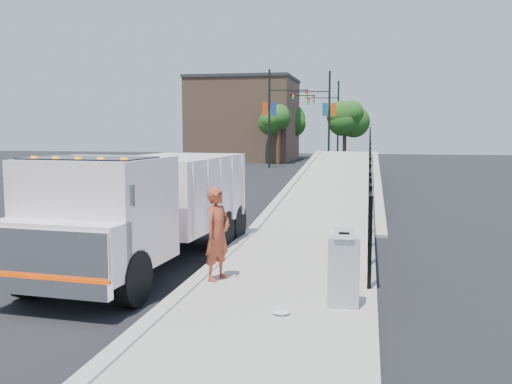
# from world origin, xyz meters

# --- Properties ---
(ground) EXTENTS (120.00, 120.00, 0.00)m
(ground) POSITION_xyz_m (0.00, 0.00, 0.00)
(ground) COLOR black
(ground) RESTS_ON ground
(sidewalk) EXTENTS (3.55, 12.00, 0.12)m
(sidewalk) POSITION_xyz_m (1.93, -2.00, 0.06)
(sidewalk) COLOR #9E998E
(sidewalk) RESTS_ON ground
(curb) EXTENTS (0.30, 12.00, 0.16)m
(curb) POSITION_xyz_m (0.00, -2.00, 0.08)
(curb) COLOR #ADAAA3
(curb) RESTS_ON ground
(ramp) EXTENTS (3.95, 24.06, 3.19)m
(ramp) POSITION_xyz_m (2.12, 16.00, 0.00)
(ramp) COLOR #9E998E
(ramp) RESTS_ON ground
(iron_fence) EXTENTS (0.10, 28.00, 1.80)m
(iron_fence) POSITION_xyz_m (3.55, 12.00, 0.90)
(iron_fence) COLOR black
(iron_fence) RESTS_ON ground
(truck) EXTENTS (3.16, 8.18, 2.75)m
(truck) POSITION_xyz_m (-1.63, -0.79, 1.54)
(truck) COLOR black
(truck) RESTS_ON ground
(worker) EXTENTS (0.70, 0.83, 1.94)m
(worker) POSITION_xyz_m (0.44, -1.92, 1.09)
(worker) COLOR #973D24
(worker) RESTS_ON sidewalk
(utility_cabinet) EXTENTS (0.55, 0.40, 1.25)m
(utility_cabinet) POSITION_xyz_m (3.10, -3.20, 0.75)
(utility_cabinet) COLOR gray
(utility_cabinet) RESTS_ON sidewalk
(arrow_sign) EXTENTS (0.35, 0.04, 0.22)m
(arrow_sign) POSITION_xyz_m (3.10, -3.42, 1.48)
(arrow_sign) COLOR white
(arrow_sign) RESTS_ON utility_cabinet
(debris) EXTENTS (0.31, 0.31, 0.08)m
(debris) POSITION_xyz_m (2.08, -3.88, 0.16)
(debris) COLOR silver
(debris) RESTS_ON sidewalk
(light_pole_0) EXTENTS (3.77, 0.22, 8.00)m
(light_pole_0) POSITION_xyz_m (-4.27, 33.16, 4.36)
(light_pole_0) COLOR black
(light_pole_0) RESTS_ON ground
(light_pole_1) EXTENTS (3.77, 0.22, 8.00)m
(light_pole_1) POSITION_xyz_m (-0.14, 35.32, 4.36)
(light_pole_1) COLOR black
(light_pole_1) RESTS_ON ground
(light_pole_2) EXTENTS (3.77, 0.22, 8.00)m
(light_pole_2) POSITION_xyz_m (-4.46, 41.17, 4.36)
(light_pole_2) COLOR black
(light_pole_2) RESTS_ON ground
(light_pole_3) EXTENTS (3.78, 0.22, 8.00)m
(light_pole_3) POSITION_xyz_m (0.05, 45.77, 4.36)
(light_pole_3) COLOR black
(light_pole_3) RESTS_ON ground
(tree_0) EXTENTS (2.31, 2.31, 5.15)m
(tree_0) POSITION_xyz_m (-4.50, 37.41, 3.92)
(tree_0) COLOR #382314
(tree_0) RESTS_ON ground
(tree_1) EXTENTS (2.65, 2.65, 5.33)m
(tree_1) POSITION_xyz_m (1.32, 39.14, 3.95)
(tree_1) COLOR #382314
(tree_1) RESTS_ON ground
(tree_2) EXTENTS (3.10, 3.10, 5.55)m
(tree_2) POSITION_xyz_m (-4.73, 47.49, 3.97)
(tree_2) COLOR #382314
(tree_2) RESTS_ON ground
(building) EXTENTS (10.00, 10.00, 8.00)m
(building) POSITION_xyz_m (-9.00, 44.00, 4.00)
(building) COLOR #8C664C
(building) RESTS_ON ground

